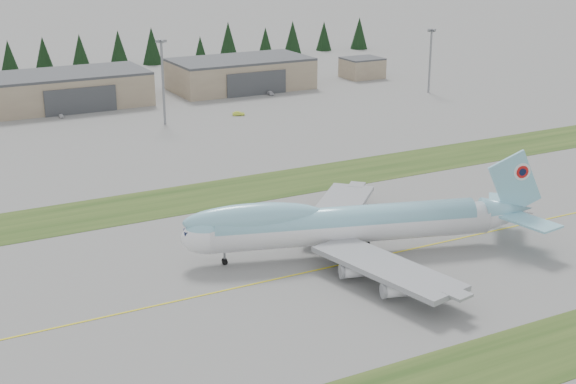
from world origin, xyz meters
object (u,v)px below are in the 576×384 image
hangar_right (240,74)px  service_vehicle_c (270,95)px  boeing_747_freighter (347,224)px  service_vehicle_a (62,118)px  service_vehicle_b (239,115)px  hangar_center (70,89)px

hangar_right → service_vehicle_c: hangar_right is taller
boeing_747_freighter → hangar_right: bearing=88.8°
service_vehicle_a → service_vehicle_b: bearing=-23.4°
service_vehicle_b → hangar_center: bearing=69.0°
hangar_right → boeing_747_freighter: bearing=-107.9°
boeing_747_freighter → service_vehicle_c: bearing=85.3°
boeing_747_freighter → service_vehicle_a: 132.19m
boeing_747_freighter → hangar_right: 153.82m
boeing_747_freighter → service_vehicle_a: bearing=115.2°
boeing_747_freighter → service_vehicle_b: (28.74, 108.07, -5.72)m
service_vehicle_a → service_vehicle_b: service_vehicle_b is taller
hangar_center → service_vehicle_b: size_ratio=12.86×
boeing_747_freighter → service_vehicle_c: size_ratio=15.53×
hangar_right → service_vehicle_b: hangar_right is taller
boeing_747_freighter → hangar_center: boeing_747_freighter is taller
service_vehicle_b → hangar_right: bearing=-4.0°
hangar_right → service_vehicle_a: bearing=-166.7°
hangar_center → hangar_right: size_ratio=1.00×
boeing_747_freighter → service_vehicle_b: size_ratio=17.62×
hangar_center → service_vehicle_c: bearing=-12.8°
hangar_right → service_vehicle_a: hangar_right is taller
boeing_747_freighter → service_vehicle_b: 111.98m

